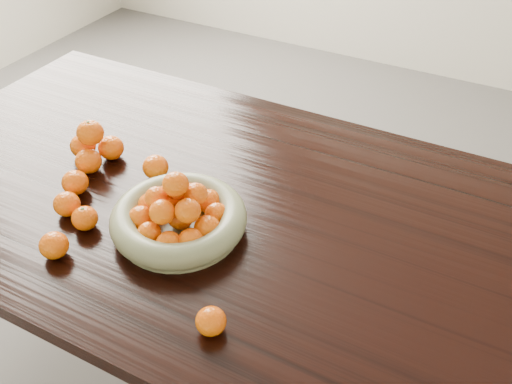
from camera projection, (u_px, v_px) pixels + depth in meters
The scene contains 9 objects.
dining_table at pixel (247, 236), 1.44m from camera, with size 2.00×1.00×0.75m.
fruit_bowl at pixel (179, 217), 1.30m from camera, with size 0.31×0.31×0.16m.
orange_pyramid at pixel (93, 147), 1.51m from camera, with size 0.14×0.15×0.12m.
loose_orange_0 at pixel (85, 218), 1.31m from camera, with size 0.06×0.06×0.06m, color orange.
loose_orange_1 at pixel (54, 245), 1.24m from camera, with size 0.06×0.06×0.06m, color orange.
loose_orange_2 at pixel (211, 321), 1.08m from camera, with size 0.06×0.06×0.06m, color orange.
loose_orange_3 at pixel (75, 182), 1.41m from camera, with size 0.07×0.07×0.06m, color orange.
loose_orange_4 at pixel (156, 167), 1.46m from camera, with size 0.07×0.07×0.06m, color orange.
loose_orange_5 at pixel (67, 204), 1.35m from camera, with size 0.06×0.06×0.06m, color orange.
Camera 1 is at (0.52, -0.93, 1.64)m, focal length 40.00 mm.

